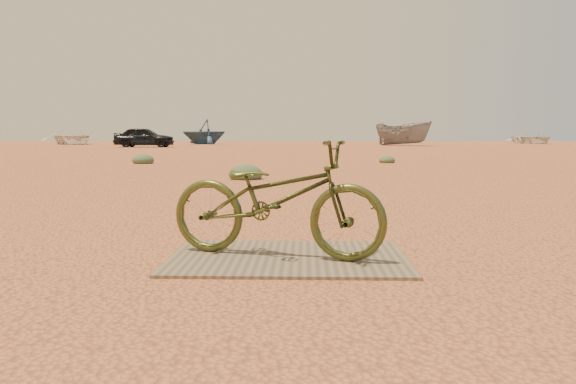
{
  "coord_description": "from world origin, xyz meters",
  "views": [
    {
      "loc": [
        -0.16,
        -4.23,
        0.9
      ],
      "look_at": [
        -0.28,
        -0.3,
        0.48
      ],
      "focal_mm": 35.0,
      "sensor_mm": 36.0,
      "label": 1
    }
  ],
  "objects_px": {
    "bicycle": "(276,198)",
    "car": "(144,137)",
    "plywood_board": "(288,258)",
    "boat_far_right": "(532,138)",
    "boat_far_left": "(204,132)",
    "boat_near_left": "(71,137)",
    "boat_mid_right": "(403,133)"
  },
  "relations": [
    {
      "from": "bicycle",
      "to": "car",
      "type": "height_order",
      "value": "car"
    },
    {
      "from": "plywood_board",
      "to": "boat_far_right",
      "type": "distance_m",
      "value": 49.93
    },
    {
      "from": "plywood_board",
      "to": "boat_far_left",
      "type": "xyz_separation_m",
      "value": [
        -8.23,
        42.45,
        1.02
      ]
    },
    {
      "from": "plywood_board",
      "to": "car",
      "type": "xyz_separation_m",
      "value": [
        -10.36,
        32.41,
        0.64
      ]
    },
    {
      "from": "car",
      "to": "boat_near_left",
      "type": "height_order",
      "value": "car"
    },
    {
      "from": "plywood_board",
      "to": "boat_near_left",
      "type": "height_order",
      "value": "boat_near_left"
    },
    {
      "from": "car",
      "to": "boat_far_left",
      "type": "relative_size",
      "value": 0.97
    },
    {
      "from": "boat_far_left",
      "to": "boat_mid_right",
      "type": "relative_size",
      "value": 0.86
    },
    {
      "from": "bicycle",
      "to": "boat_far_left",
      "type": "xyz_separation_m",
      "value": [
        -8.15,
        42.45,
        0.59
      ]
    },
    {
      "from": "boat_near_left",
      "to": "bicycle",
      "type": "bearing_deg",
      "value": -103.31
    },
    {
      "from": "plywood_board",
      "to": "boat_mid_right",
      "type": "height_order",
      "value": "boat_mid_right"
    },
    {
      "from": "boat_far_left",
      "to": "boat_far_right",
      "type": "distance_m",
      "value": 28.36
    },
    {
      "from": "boat_mid_right",
      "to": "boat_far_right",
      "type": "bearing_deg",
      "value": -16.76
    },
    {
      "from": "car",
      "to": "boat_near_left",
      "type": "xyz_separation_m",
      "value": [
        -8.58,
        8.96,
        -0.07
      ]
    },
    {
      "from": "boat_near_left",
      "to": "boat_far_right",
      "type": "distance_m",
      "value": 39.11
    },
    {
      "from": "boat_mid_right",
      "to": "boat_near_left",
      "type": "bearing_deg",
      "value": 121.39
    },
    {
      "from": "car",
      "to": "boat_far_left",
      "type": "bearing_deg",
      "value": -12.49
    },
    {
      "from": "bicycle",
      "to": "car",
      "type": "distance_m",
      "value": 34.0
    },
    {
      "from": "car",
      "to": "boat_far_right",
      "type": "relative_size",
      "value": 0.83
    },
    {
      "from": "boat_near_left",
      "to": "boat_far_right",
      "type": "bearing_deg",
      "value": -31.32
    },
    {
      "from": "plywood_board",
      "to": "boat_far_left",
      "type": "bearing_deg",
      "value": 100.97
    },
    {
      "from": "bicycle",
      "to": "boat_far_right",
      "type": "xyz_separation_m",
      "value": [
        20.02,
        45.78,
        0.04
      ]
    },
    {
      "from": "boat_far_left",
      "to": "boat_mid_right",
      "type": "height_order",
      "value": "boat_far_left"
    },
    {
      "from": "boat_near_left",
      "to": "boat_mid_right",
      "type": "distance_m",
      "value": 26.48
    },
    {
      "from": "boat_near_left",
      "to": "boat_mid_right",
      "type": "height_order",
      "value": "boat_mid_right"
    },
    {
      "from": "car",
      "to": "boat_far_right",
      "type": "height_order",
      "value": "car"
    },
    {
      "from": "bicycle",
      "to": "boat_near_left",
      "type": "xyz_separation_m",
      "value": [
        -18.85,
        41.36,
        0.15
      ]
    },
    {
      "from": "bicycle",
      "to": "boat_mid_right",
      "type": "bearing_deg",
      "value": 4.78
    },
    {
      "from": "boat_near_left",
      "to": "boat_far_left",
      "type": "relative_size",
      "value": 1.43
    },
    {
      "from": "car",
      "to": "boat_mid_right",
      "type": "distance_m",
      "value": 18.32
    },
    {
      "from": "bicycle",
      "to": "car",
      "type": "xyz_separation_m",
      "value": [
        -10.27,
        32.41,
        0.21
      ]
    },
    {
      "from": "boat_far_left",
      "to": "plywood_board",
      "type": "bearing_deg",
      "value": -29.22
    }
  ]
}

